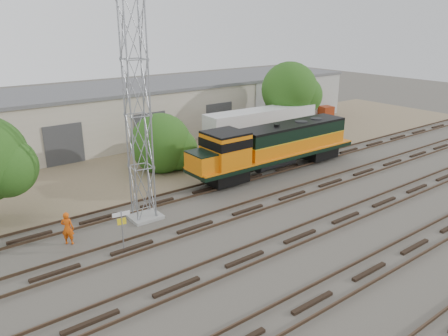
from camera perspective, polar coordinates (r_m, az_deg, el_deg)
ground at (r=26.83m, az=5.19°, el=-6.66°), size 140.00×140.00×0.00m
dirt_strip at (r=38.43m, az=-10.00°, el=1.10°), size 80.00×16.00×0.02m
tracks at (r=24.91m, az=9.89°, el=-8.78°), size 80.00×20.40×0.28m
warehouse at (r=44.84m, az=-14.93°, el=6.78°), size 58.40×10.40×5.30m
locomotive at (r=34.28m, az=6.47°, el=2.89°), size 15.54×2.73×3.73m
signal_tower at (r=25.41m, az=-11.16°, el=6.25°), size 1.85×1.85×12.56m
sign_post at (r=23.19m, az=-13.19°, el=-7.06°), size 0.92×0.18×2.25m
worker at (r=24.99m, az=-19.76°, el=-7.41°), size 0.81×0.77×1.86m
semi_trailer at (r=41.61m, az=5.19°, el=5.89°), size 11.79×2.90×3.60m
dumpster_blue at (r=47.72m, az=5.30°, el=5.69°), size 2.03×1.97×1.50m
dumpster_red at (r=55.85m, az=13.18°, el=7.15°), size 1.73×1.65×1.40m
tree_mid at (r=35.16m, az=-7.73°, el=2.98°), size 5.11×4.87×4.87m
tree_east at (r=45.34m, az=8.98°, el=9.87°), size 5.92×5.64×7.61m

